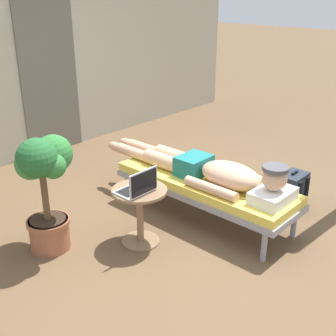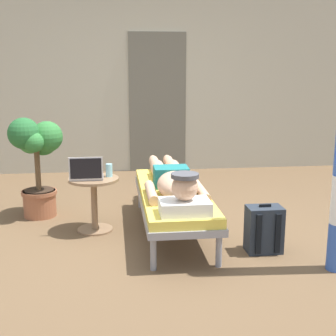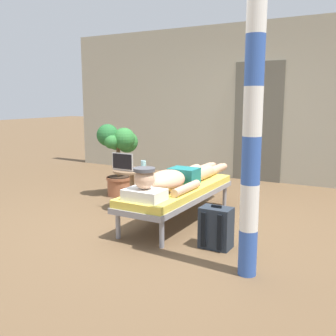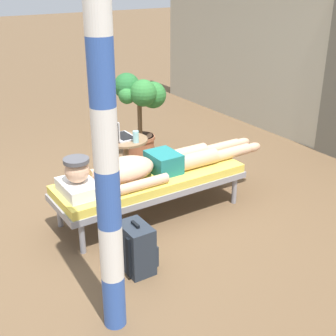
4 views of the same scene
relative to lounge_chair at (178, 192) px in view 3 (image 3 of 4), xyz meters
name	(u,v)px [view 3 (image 3 of 4)]	position (x,y,z in m)	size (l,w,h in m)	color
ground_plane	(154,222)	(-0.22, -0.18, -0.35)	(40.00, 40.00, 0.00)	brown
house_wall_back	(254,103)	(0.00, 2.81, 1.00)	(7.60, 0.20, 2.70)	#B2AD99
house_door_panel	(258,122)	(0.12, 2.70, 0.67)	(0.84, 0.03, 2.04)	#625F54
lounge_chair	(178,192)	(0.00, 0.00, 0.00)	(0.62, 1.86, 0.42)	gray
person_reclining	(176,178)	(0.00, -0.05, 0.17)	(0.53, 2.17, 0.33)	white
side_table	(132,183)	(-0.75, 0.14, 0.01)	(0.48, 0.48, 0.52)	#8C6B4C
laptop	(126,166)	(-0.81, 0.08, 0.24)	(0.31, 0.24, 0.23)	silver
drink_glass	(143,165)	(-0.60, 0.18, 0.24)	(0.06, 0.06, 0.12)	#99D8E5
backpack	(216,228)	(0.71, -0.56, -0.15)	(0.30, 0.26, 0.42)	#262D38
potted_plant	(119,150)	(-1.33, 0.66, 0.33)	(0.53, 0.60, 1.06)	#9E5B3D
porch_post	(253,111)	(1.16, -0.99, 0.98)	(0.15, 0.15, 2.66)	#3359B2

